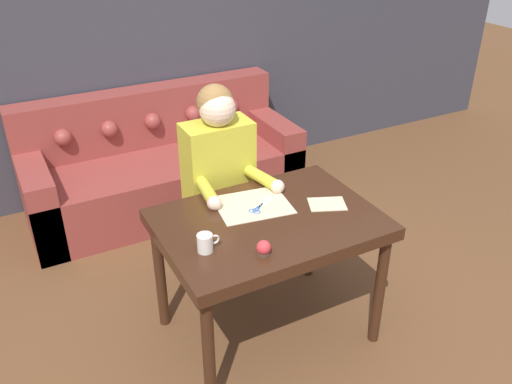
% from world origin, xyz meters
% --- Properties ---
extents(ground_plane, '(16.00, 16.00, 0.00)m').
position_xyz_m(ground_plane, '(0.00, 0.00, 0.00)').
color(ground_plane, brown).
extents(wall_back, '(8.00, 0.06, 2.60)m').
position_xyz_m(wall_back, '(0.00, 2.20, 1.30)').
color(wall_back, '#383842').
rests_on(wall_back, ground_plane).
extents(dining_table, '(1.14, 0.81, 0.78)m').
position_xyz_m(dining_table, '(0.12, 0.07, 0.69)').
color(dining_table, '#381E11').
rests_on(dining_table, ground_plane).
extents(couch, '(2.12, 0.84, 0.91)m').
position_xyz_m(couch, '(0.10, 1.78, 0.32)').
color(couch, brown).
rests_on(couch, ground_plane).
extents(person, '(0.47, 0.55, 1.33)m').
position_xyz_m(person, '(0.11, 0.65, 0.68)').
color(person, '#33281E').
rests_on(person, ground_plane).
extents(pattern_paper_main, '(0.43, 0.37, 0.00)m').
position_xyz_m(pattern_paper_main, '(0.11, 0.22, 0.78)').
color(pattern_paper_main, beige).
rests_on(pattern_paper_main, dining_table).
extents(pattern_paper_offcut, '(0.24, 0.21, 0.00)m').
position_xyz_m(pattern_paper_offcut, '(0.48, 0.04, 0.78)').
color(pattern_paper_offcut, beige).
rests_on(pattern_paper_offcut, dining_table).
extents(scissors, '(0.19, 0.15, 0.01)m').
position_xyz_m(scissors, '(0.12, 0.18, 0.78)').
color(scissors, silver).
rests_on(scissors, dining_table).
extents(mug, '(0.11, 0.08, 0.09)m').
position_xyz_m(mug, '(-0.28, -0.05, 0.82)').
color(mug, silver).
rests_on(mug, dining_table).
extents(pin_cushion, '(0.07, 0.07, 0.07)m').
position_xyz_m(pin_cushion, '(-0.05, -0.20, 0.81)').
color(pin_cushion, '#4C3828').
rests_on(pin_cushion, dining_table).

